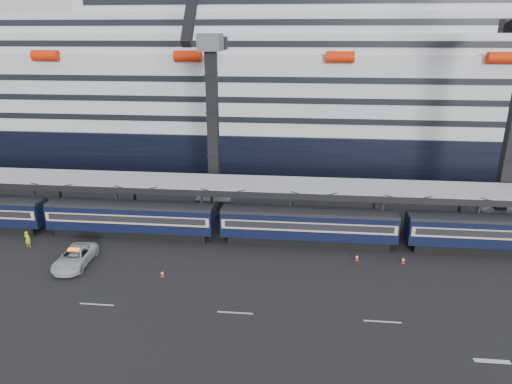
{
  "coord_description": "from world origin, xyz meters",
  "views": [
    {
      "loc": [
        -8.93,
        -36.13,
        21.99
      ],
      "look_at": [
        -13.71,
        10.0,
        5.81
      ],
      "focal_mm": 32.0,
      "sensor_mm": 36.0,
      "label": 1
    }
  ],
  "objects": [
    {
      "name": "ground",
      "position": [
        0.0,
        0.0,
        0.0
      ],
      "size": [
        260.0,
        260.0,
        0.0
      ],
      "primitive_type": "plane",
      "color": "black",
      "rests_on": "ground"
    },
    {
      "name": "traffic_cone_d",
      "position": [
        -2.97,
        6.45,
        0.37
      ],
      "size": [
        0.38,
        0.38,
        0.75
      ],
      "color": "red",
      "rests_on": "ground"
    },
    {
      "name": "cruise_ship",
      "position": [
        -1.08,
        45.99,
        12.34
      ],
      "size": [
        214.09,
        28.84,
        34.0
      ],
      "color": "black",
      "rests_on": "ground"
    },
    {
      "name": "traffic_cone_e",
      "position": [
        1.63,
        6.36,
        0.36
      ],
      "size": [
        0.36,
        0.36,
        0.73
      ],
      "color": "red",
      "rests_on": "ground"
    },
    {
      "name": "pickup_truck",
      "position": [
        -31.11,
        2.53,
        0.85
      ],
      "size": [
        3.12,
        6.22,
        1.69
      ],
      "primitive_type": "imported",
      "rotation": [
        0.0,
        0.0,
        0.05
      ],
      "color": "#B9BCC0",
      "rests_on": "ground"
    },
    {
      "name": "train",
      "position": [
        -4.65,
        10.0,
        2.2
      ],
      "size": [
        133.05,
        3.0,
        4.05
      ],
      "color": "black",
      "rests_on": "ground"
    },
    {
      "name": "canopy",
      "position": [
        0.0,
        14.0,
        5.25
      ],
      "size": [
        130.0,
        6.25,
        5.53
      ],
      "color": "gray",
      "rests_on": "ground"
    },
    {
      "name": "worker",
      "position": [
        -38.18,
        5.97,
        0.92
      ],
      "size": [
        0.71,
        0.5,
        1.84
      ],
      "primitive_type": "imported",
      "rotation": [
        0.0,
        0.0,
        3.04
      ],
      "color": "#B2D70B",
      "rests_on": "ground"
    },
    {
      "name": "traffic_cone_c",
      "position": [
        -21.79,
        1.21,
        0.35
      ],
      "size": [
        0.36,
        0.36,
        0.71
      ],
      "color": "red",
      "rests_on": "ground"
    },
    {
      "name": "crane_dark_near",
      "position": [
        -20.0,
        18.59,
        11.93
      ],
      "size": [
        4.5,
        17.75,
        35.08
      ],
      "color": "#505258",
      "rests_on": "ground"
    },
    {
      "name": "traffic_cone_b",
      "position": [
        -30.32,
        2.07,
        0.35
      ],
      "size": [
        0.35,
        0.35,
        0.71
      ],
      "color": "red",
      "rests_on": "ground"
    }
  ]
}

